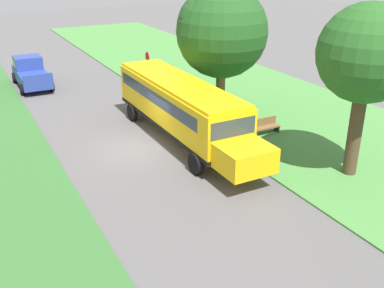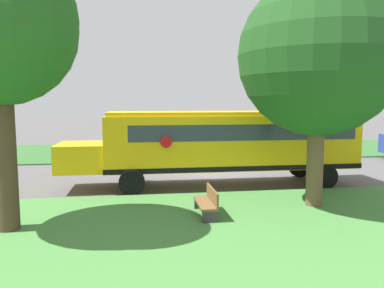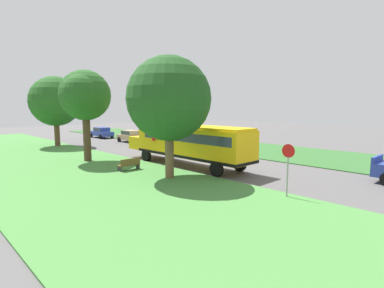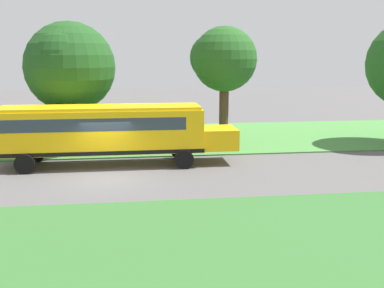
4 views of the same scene
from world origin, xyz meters
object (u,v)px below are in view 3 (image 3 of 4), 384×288
at_px(park_bench, 129,164).
at_px(stop_sign, 288,164).
at_px(school_bus, 189,141).
at_px(car_tan_nearest, 131,136).
at_px(car_blue_middle, 102,132).
at_px(oak_tree_beside_bus, 172,97).
at_px(oak_tree_far_end, 56,101).
at_px(oak_tree_roadside_mid, 84,95).

bearing_deg(park_bench, stop_sign, -78.45).
distance_m(school_bus, park_bench, 4.87).
relative_size(car_tan_nearest, park_bench, 2.75).
height_order(car_blue_middle, oak_tree_beside_bus, oak_tree_beside_bus).
height_order(car_tan_nearest, oak_tree_far_end, oak_tree_far_end).
height_order(oak_tree_beside_bus, stop_sign, oak_tree_beside_bus).
relative_size(car_blue_middle, park_bench, 2.75).
xyz_separation_m(car_tan_nearest, car_blue_middle, (0.00, 8.05, 0.00)).
height_order(oak_tree_roadside_mid, park_bench, oak_tree_roadside_mid).
bearing_deg(stop_sign, school_bus, 77.32).
relative_size(car_tan_nearest, oak_tree_beside_bus, 0.57).
bearing_deg(oak_tree_roadside_mid, oak_tree_beside_bus, -81.24).
relative_size(car_blue_middle, oak_tree_beside_bus, 0.57).
height_order(car_blue_middle, park_bench, car_blue_middle).
xyz_separation_m(school_bus, car_blue_middle, (5.27, 24.60, -1.05)).
bearing_deg(oak_tree_beside_bus, stop_sign, -78.38).
bearing_deg(school_bus, car_blue_middle, 77.90).
xyz_separation_m(oak_tree_roadside_mid, stop_sign, (2.91, -16.50, -3.76)).
bearing_deg(stop_sign, car_tan_nearest, 74.12).
height_order(school_bus, oak_tree_far_end, oak_tree_far_end).
height_order(car_tan_nearest, stop_sign, stop_sign).
bearing_deg(park_bench, car_tan_nearest, 57.22).
distance_m(oak_tree_beside_bus, oak_tree_far_end, 21.06).
height_order(car_tan_nearest, car_blue_middle, same).
xyz_separation_m(school_bus, stop_sign, (-2.13, -9.47, -0.19)).
distance_m(car_blue_middle, park_bench, 24.99).
distance_m(school_bus, stop_sign, 9.70).
distance_m(car_blue_middle, oak_tree_far_end, 11.09).
bearing_deg(car_tan_nearest, school_bus, -107.67).
bearing_deg(car_tan_nearest, oak_tree_beside_bus, -115.26).
bearing_deg(oak_tree_far_end, oak_tree_roadside_mid, -99.40).
relative_size(school_bus, car_tan_nearest, 2.82).
bearing_deg(car_tan_nearest, oak_tree_roadside_mid, -137.32).
distance_m(car_tan_nearest, park_bench, 17.84).
bearing_deg(car_blue_middle, car_tan_nearest, -90.00).
xyz_separation_m(car_blue_middle, oak_tree_roadside_mid, (-10.31, -17.56, 4.61)).
relative_size(car_tan_nearest, oak_tree_far_end, 0.55).
bearing_deg(oak_tree_far_end, stop_sign, -88.04).
relative_size(oak_tree_roadside_mid, park_bench, 4.73).
bearing_deg(car_tan_nearest, stop_sign, -105.88).
xyz_separation_m(oak_tree_beside_bus, oak_tree_far_end, (0.51, 21.05, 0.08)).
xyz_separation_m(school_bus, park_bench, (-4.38, 1.55, -1.45)).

